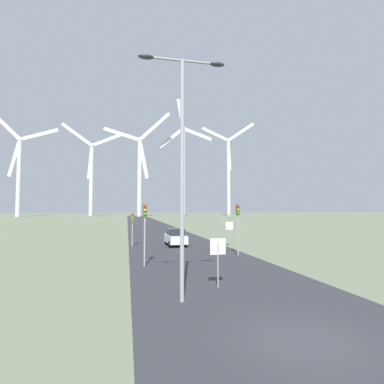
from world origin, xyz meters
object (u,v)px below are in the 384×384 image
(traffic_light_post_near_right, at_px, (238,218))
(wind_turbine_center, at_px, (140,168))
(traffic_light_post_mid_left, at_px, (132,222))
(wind_turbine_far_right, at_px, (229,169))
(car_approaching, at_px, (176,237))
(traffic_light_post_near_left, at_px, (145,220))
(wind_turbine_far_left, at_px, (19,168))
(wind_turbine_right, at_px, (183,163))
(wind_turbine_left, at_px, (91,171))
(stop_sign_near, at_px, (218,253))
(stop_sign_far, at_px, (229,229))
(streetlamp, at_px, (182,146))

(traffic_light_post_near_right, height_order, wind_turbine_center, wind_turbine_center)
(traffic_light_post_mid_left, distance_m, wind_turbine_far_right, 163.66)
(car_approaching, height_order, wind_turbine_center, wind_turbine_center)
(traffic_light_post_near_left, xyz_separation_m, wind_turbine_far_right, (62.03, 159.91, 26.23))
(car_approaching, xyz_separation_m, wind_turbine_far_left, (-59.82, 137.33, 24.35))
(traffic_light_post_near_right, relative_size, car_approaching, 1.03)
(traffic_light_post_mid_left, xyz_separation_m, wind_turbine_far_left, (-55.31, 136.93, 22.73))
(wind_turbine_far_right, bearing_deg, wind_turbine_far_left, -174.25)
(wind_turbine_far_left, bearing_deg, wind_turbine_right, -5.35)
(traffic_light_post_mid_left, height_order, wind_turbine_right, wind_turbine_right)
(traffic_light_post_near_left, xyz_separation_m, wind_turbine_left, (-21.05, 154.85, 21.95))
(car_approaching, bearing_deg, stop_sign_near, -92.01)
(stop_sign_near, distance_m, wind_turbine_right, 151.19)
(wind_turbine_far_left, distance_m, wind_turbine_right, 85.21)
(stop_sign_far, bearing_deg, wind_turbine_left, 101.77)
(wind_turbine_right, relative_size, wind_turbine_far_right, 1.11)
(stop_sign_near, relative_size, traffic_light_post_near_right, 0.57)
(stop_sign_far, xyz_separation_m, wind_turbine_center, (-4.35, 126.81, 23.59))
(traffic_light_post_mid_left, bearing_deg, traffic_light_post_near_right, -42.95)
(stop_sign_near, relative_size, wind_turbine_center, 0.04)
(wind_turbine_center, bearing_deg, traffic_light_post_near_left, -92.09)
(stop_sign_near, xyz_separation_m, car_approaching, (0.60, 17.05, -0.78))
(traffic_light_post_near_left, bearing_deg, wind_turbine_far_right, 68.80)
(traffic_light_post_near_left, distance_m, wind_turbine_center, 137.80)
(traffic_light_post_mid_left, distance_m, wind_turbine_left, 146.93)
(streetlamp, relative_size, traffic_light_post_near_right, 2.46)
(traffic_light_post_near_left, relative_size, wind_turbine_left, 0.08)
(traffic_light_post_near_left, relative_size, traffic_light_post_near_right, 1.00)
(traffic_light_post_near_left, distance_m, car_approaching, 11.59)
(traffic_light_post_mid_left, bearing_deg, wind_turbine_right, 77.15)
(traffic_light_post_near_right, height_order, wind_turbine_right, wind_turbine_right)
(stop_sign_near, bearing_deg, traffic_light_post_near_left, 117.30)
(traffic_light_post_near_left, height_order, car_approaching, traffic_light_post_near_left)
(traffic_light_post_near_left, height_order, wind_turbine_far_right, wind_turbine_far_right)
(streetlamp, height_order, traffic_light_post_near_left, streetlamp)
(wind_turbine_right, bearing_deg, traffic_light_post_near_left, -101.62)
(traffic_light_post_near_right, relative_size, wind_turbine_far_right, 0.07)
(streetlamp, bearing_deg, wind_turbine_right, 79.42)
(car_approaching, bearing_deg, streetlamp, -98.32)
(wind_turbine_center, bearing_deg, stop_sign_far, -88.03)
(car_approaching, bearing_deg, wind_turbine_right, 79.10)
(streetlamp, distance_m, stop_sign_near, 5.70)
(stop_sign_far, bearing_deg, wind_turbine_center, 91.97)
(stop_sign_near, distance_m, wind_turbine_far_left, 167.02)
(car_approaching, relative_size, wind_turbine_center, 0.08)
(stop_sign_far, height_order, wind_turbine_right, wind_turbine_right)
(wind_turbine_center, xyz_separation_m, wind_turbine_far_right, (57.06, 24.01, 3.98))
(streetlamp, distance_m, traffic_light_post_near_left, 9.01)
(wind_turbine_far_left, height_order, wind_turbine_right, wind_turbine_right)
(streetlamp, bearing_deg, traffic_light_post_mid_left, 95.12)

